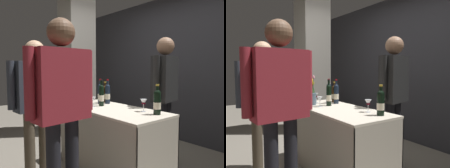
% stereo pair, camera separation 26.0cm
% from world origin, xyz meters
% --- Properties ---
extents(back_partition, '(6.59, 0.12, 2.58)m').
position_xyz_m(back_partition, '(0.00, 1.72, 1.29)').
color(back_partition, '#2D2D33').
rests_on(back_partition, ground_plane).
extents(concrete_pillar, '(0.55, 0.55, 3.46)m').
position_xyz_m(concrete_pillar, '(-1.82, 0.59, 1.73)').
color(concrete_pillar, gray).
rests_on(concrete_pillar, ground_plane).
extents(tasting_table, '(1.46, 0.65, 0.79)m').
position_xyz_m(tasting_table, '(0.00, 0.00, 0.53)').
color(tasting_table, beige).
rests_on(tasting_table, ground_plane).
extents(featured_wine_bottle, '(0.07, 0.07, 0.34)m').
position_xyz_m(featured_wine_bottle, '(-0.22, 0.01, 0.93)').
color(featured_wine_bottle, black).
rests_on(featured_wine_bottle, tasting_table).
extents(display_bottle_0, '(0.08, 0.08, 0.30)m').
position_xyz_m(display_bottle_0, '(-0.42, 0.22, 0.92)').
color(display_bottle_0, '#38230F').
rests_on(display_bottle_0, tasting_table).
extents(display_bottle_1, '(0.07, 0.07, 0.34)m').
position_xyz_m(display_bottle_1, '(-0.32, 0.18, 0.93)').
color(display_bottle_1, '#192333').
rests_on(display_bottle_1, tasting_table).
extents(display_bottle_2, '(0.08, 0.08, 0.32)m').
position_xyz_m(display_bottle_2, '(0.57, 0.15, 0.93)').
color(display_bottle_2, black).
rests_on(display_bottle_2, tasting_table).
extents(display_bottle_3, '(0.07, 0.07, 0.34)m').
position_xyz_m(display_bottle_3, '(-0.37, 0.10, 0.94)').
color(display_bottle_3, '#192333').
rests_on(display_bottle_3, tasting_table).
extents(wine_glass_near_vendor, '(0.07, 0.07, 0.14)m').
position_xyz_m(wine_glass_near_vendor, '(-0.53, -0.01, 0.89)').
color(wine_glass_near_vendor, silver).
rests_on(wine_glass_near_vendor, tasting_table).
extents(wine_glass_mid, '(0.08, 0.08, 0.14)m').
position_xyz_m(wine_glass_mid, '(0.37, 0.15, 0.90)').
color(wine_glass_mid, silver).
rests_on(wine_glass_mid, tasting_table).
extents(wine_glass_near_taster, '(0.07, 0.07, 0.13)m').
position_xyz_m(wine_glass_near_taster, '(-0.22, -0.13, 0.88)').
color(wine_glass_near_taster, silver).
rests_on(wine_glass_near_taster, tasting_table).
extents(flower_vase, '(0.10, 0.10, 0.40)m').
position_xyz_m(flower_vase, '(-0.41, -0.14, 0.90)').
color(flower_vase, slate).
rests_on(flower_vase, tasting_table).
extents(vendor_presenter, '(0.30, 0.57, 1.69)m').
position_xyz_m(vendor_presenter, '(0.26, 0.70, 1.01)').
color(vendor_presenter, black).
rests_on(vendor_presenter, ground_plane).
extents(taster_foreground_right, '(0.25, 0.63, 1.69)m').
position_xyz_m(taster_foreground_right, '(0.35, -0.84, 1.03)').
color(taster_foreground_right, black).
rests_on(taster_foreground_right, ground_plane).
extents(taster_foreground_left, '(0.25, 0.62, 1.59)m').
position_xyz_m(taster_foreground_left, '(-0.45, -0.77, 0.96)').
color(taster_foreground_left, '#4C4233').
rests_on(taster_foreground_left, ground_plane).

